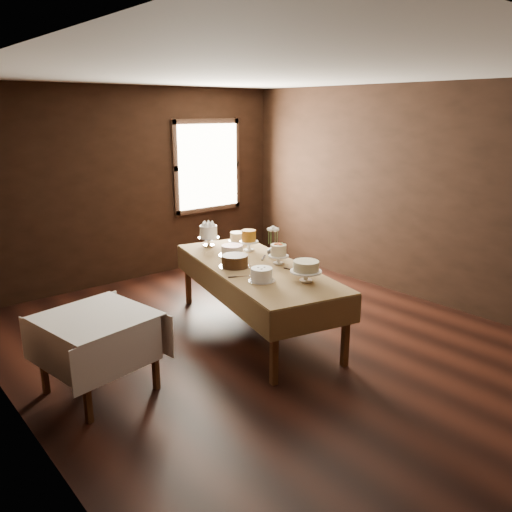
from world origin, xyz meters
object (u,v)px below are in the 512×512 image
at_px(cake_flowers, 278,255).
at_px(cake_swirl, 262,275).
at_px(display_table, 256,270).
at_px(cake_server_b, 296,271).
at_px(cake_speckled, 238,237).
at_px(cake_chocolate, 235,261).
at_px(cake_meringue, 209,236).
at_px(cake_server_c, 237,258).
at_px(cake_server_e, 243,276).
at_px(cake_caramel, 249,242).
at_px(cake_server_d, 264,257).
at_px(cake_lattice, 232,251).
at_px(cake_cream, 306,272).
at_px(flower_vase, 273,250).
at_px(side_table, 96,324).

relative_size(cake_flowers, cake_swirl, 0.85).
bearing_deg(display_table, cake_server_b, -65.52).
bearing_deg(cake_speckled, cake_chocolate, -129.81).
xyz_separation_m(cake_meringue, cake_server_c, (-0.07, -0.68, -0.12)).
bearing_deg(cake_server_e, cake_caramel, 73.40).
bearing_deg(cake_swirl, cake_server_c, 68.35).
distance_m(cake_server_d, cake_server_e, 0.79).
distance_m(cake_server_b, cake_server_d, 0.66).
distance_m(cake_speckled, cake_lattice, 0.69).
distance_m(cake_meringue, cake_chocolate, 0.98).
bearing_deg(cake_server_b, display_table, -166.65).
distance_m(cake_meringue, cake_swirl, 1.55).
bearing_deg(display_table, cake_cream, -87.31).
bearing_deg(display_table, cake_meringue, 85.24).
xyz_separation_m(display_table, cake_meringue, (0.09, 1.04, 0.19)).
bearing_deg(flower_vase, cake_server_c, 152.14).
height_order(side_table, cake_server_e, cake_server_e).
distance_m(cake_server_c, cake_server_d, 0.32).
distance_m(cake_chocolate, cake_server_c, 0.35).
bearing_deg(cake_server_d, cake_server_b, -139.64).
xyz_separation_m(display_table, cake_chocolate, (-0.21, 0.10, 0.12)).
relative_size(side_table, cake_lattice, 3.14).
bearing_deg(cake_server_b, cake_meringue, 173.34).
xyz_separation_m(cake_flowers, cake_server_b, (-0.04, -0.33, -0.10)).
distance_m(display_table, cake_lattice, 0.51).
height_order(display_table, cake_caramel, cake_caramel).
height_order(display_table, cake_flowers, cake_flowers).
height_order(cake_server_b, flower_vase, flower_vase).
distance_m(cake_speckled, cake_swirl, 1.67).
bearing_deg(cake_chocolate, cake_server_d, 11.33).
distance_m(cake_chocolate, cake_server_e, 0.36).
height_order(cake_meringue, cake_chocolate, cake_meringue).
distance_m(cake_server_c, flower_vase, 0.43).
height_order(side_table, cake_server_b, cake_server_b).
bearing_deg(cake_flowers, cake_cream, -107.78).
relative_size(cake_cream, cake_server_c, 1.52).
bearing_deg(cake_server_d, display_table, 173.59).
xyz_separation_m(side_table, cake_server_b, (2.14, -0.31, 0.13)).
distance_m(cake_server_c, cake_server_e, 0.69).
relative_size(cake_swirl, cake_server_e, 1.16).
bearing_deg(cake_chocolate, cake_swirl, -99.33).
distance_m(cake_caramel, cake_chocolate, 0.71).
height_order(display_table, cake_server_d, cake_server_d).
height_order(cake_speckled, cake_chocolate, cake_chocolate).
relative_size(cake_swirl, cake_cream, 0.76).
bearing_deg(cake_lattice, display_table, -95.16).
height_order(cake_server_b, cake_server_d, same).
bearing_deg(cake_server_d, cake_speckled, 33.83).
relative_size(display_table, flower_vase, 17.94).
relative_size(cake_server_b, flower_vase, 1.61).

